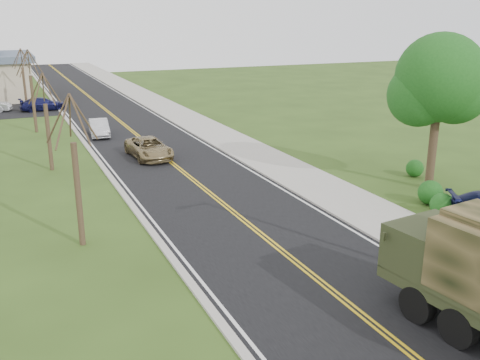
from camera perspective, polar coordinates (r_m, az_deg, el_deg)
ground at (r=16.68m, az=14.95°, el=-15.38°), size 160.00×160.00×0.00m
road at (r=52.26m, az=-13.66°, el=6.88°), size 8.00×120.00×0.01m
curb_right at (r=53.15m, az=-9.24°, el=7.36°), size 0.30×120.00×0.12m
sidewalk_right at (r=53.62m, az=-7.43°, el=7.51°), size 3.20×120.00×0.10m
curb_left at (r=51.67m, az=-18.20°, el=6.45°), size 0.30×120.00×0.10m
leafy_tree at (r=29.19m, az=20.50°, el=9.51°), size 4.83×4.50×8.10m
bare_tree_a at (r=21.69m, az=-17.00°, el=-0.22°), size 1.93×2.26×6.08m
bare_tree_b at (r=33.35m, az=-19.81°, el=5.12°), size 1.83×2.14×5.73m
bare_tree_c at (r=45.13m, az=-21.24°, el=8.24°), size 2.04×2.39×6.42m
bare_tree_d at (r=57.06m, az=-22.02°, el=9.54°), size 1.88×2.20×5.91m
suv_champagne at (r=35.09m, az=-9.70°, el=3.39°), size 2.41×4.82×1.31m
sedan_silver at (r=42.49m, az=-14.81°, el=5.41°), size 1.69×3.97×1.27m
lot_car_navy at (r=55.97m, az=-20.25°, el=7.61°), size 4.49×2.10×1.27m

